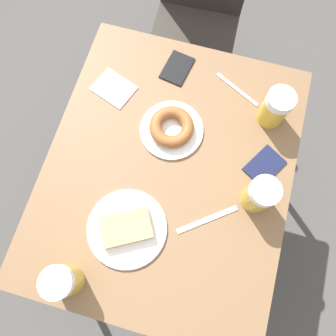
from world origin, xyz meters
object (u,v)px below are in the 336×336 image
at_px(beer_mug_center, 63,281).
at_px(knife, 207,220).
at_px(chair, 198,13).
at_px(passport_far_edge, 177,68).
at_px(plate_with_donut, 172,128).
at_px(beer_mug_left, 275,108).
at_px(napkin_folded, 114,88).
at_px(plate_with_cake, 127,228).
at_px(fork, 237,89).
at_px(passport_near_edge, 264,166).
at_px(beer_mug_right, 260,195).

xyz_separation_m(beer_mug_center, knife, (0.35, 0.29, -0.07)).
distance_m(chair, passport_far_edge, 0.52).
bearing_deg(knife, plate_with_donut, 125.96).
height_order(chair, beer_mug_left, beer_mug_left).
bearing_deg(napkin_folded, plate_with_cake, -66.73).
distance_m(plate_with_donut, beer_mug_left, 0.35).
bearing_deg(plate_with_donut, chair, 95.38).
distance_m(beer_mug_left, fork, 0.17).
xyz_separation_m(beer_mug_left, passport_near_edge, (0.02, -0.18, -0.07)).
relative_size(beer_mug_center, beer_mug_right, 1.00).
bearing_deg(knife, plate_with_cake, -157.87).
bearing_deg(chair, beer_mug_left, -58.64).
relative_size(fork, passport_far_edge, 1.23).
bearing_deg(fork, beer_mug_center, -114.28).
distance_m(chair, passport_near_edge, 0.87).
xyz_separation_m(beer_mug_left, knife, (-0.12, -0.40, -0.07)).
xyz_separation_m(chair, passport_far_edge, (0.02, -0.46, 0.23)).
bearing_deg(beer_mug_right, beer_mug_left, 91.44).
bearing_deg(napkin_folded, beer_mug_center, -83.14).
distance_m(chair, napkin_folded, 0.67).
xyz_separation_m(beer_mug_right, knife, (-0.13, -0.10, -0.07)).
height_order(plate_with_donut, passport_near_edge, plate_with_donut).
bearing_deg(plate_with_cake, fork, 68.39).
distance_m(napkin_folded, passport_far_edge, 0.24).
bearing_deg(passport_far_edge, chair, 92.48).
bearing_deg(fork, chair, 117.10).
relative_size(plate_with_donut, beer_mug_center, 1.54).
relative_size(plate_with_cake, passport_near_edge, 1.64).
bearing_deg(plate_with_cake, napkin_folded, 113.27).
bearing_deg(chair, passport_near_edge, -64.50).
relative_size(plate_with_cake, passport_far_edge, 1.80).
bearing_deg(beer_mug_left, fork, 150.09).
bearing_deg(plate_with_donut, plate_with_cake, -97.07).
xyz_separation_m(beer_mug_left, fork, (-0.13, 0.07, -0.07)).
relative_size(chair, plate_with_cake, 3.44).
relative_size(beer_mug_right, passport_far_edge, 1.01).
xyz_separation_m(plate_with_donut, beer_mug_center, (-0.16, -0.55, 0.05)).
bearing_deg(fork, beer_mug_right, -69.83).
xyz_separation_m(knife, passport_near_edge, (0.14, 0.22, 0.00)).
xyz_separation_m(fork, passport_far_edge, (-0.23, 0.03, 0.00)).
distance_m(plate_with_donut, passport_far_edge, 0.25).
bearing_deg(passport_far_edge, passport_near_edge, -36.61).
relative_size(passport_near_edge, passport_far_edge, 1.10).
height_order(beer_mug_left, beer_mug_right, same).
relative_size(beer_mug_center, napkin_folded, 0.85).
bearing_deg(beer_mug_center, passport_far_edge, 81.59).
bearing_deg(napkin_folded, passport_near_edge, -13.66).
height_order(beer_mug_left, fork, beer_mug_left).
bearing_deg(passport_far_edge, plate_with_cake, -89.85).
relative_size(beer_mug_right, knife, 0.81).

